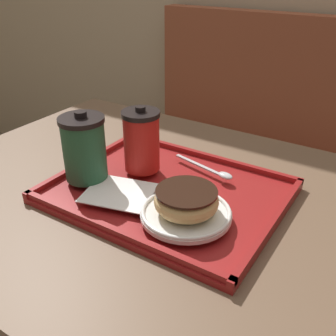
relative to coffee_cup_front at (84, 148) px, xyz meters
name	(u,v)px	position (x,y,z in m)	size (l,w,h in m)	color
booth_bench	(305,198)	(0.28, 0.93, -0.53)	(1.51, 0.44, 1.00)	brown
cafe_table	(161,253)	(0.15, 0.06, -0.25)	(1.09, 0.80, 0.75)	brown
serving_tray	(168,192)	(0.16, 0.06, -0.09)	(0.46, 0.36, 0.02)	maroon
napkin_paper	(119,193)	(0.10, -0.01, -0.07)	(0.16, 0.14, 0.00)	white
coffee_cup_front	(84,148)	(0.00, 0.00, 0.00)	(0.09, 0.09, 0.15)	#235638
coffee_cup_rear	(141,140)	(0.08, 0.10, 0.00)	(0.08, 0.08, 0.14)	red
plate_with_chocolate_donut	(186,213)	(0.25, -0.01, -0.06)	(0.17, 0.17, 0.01)	white
donut_chocolate_glazed	(186,200)	(0.25, -0.01, -0.03)	(0.12, 0.12, 0.04)	#DBB270
spoon	(216,172)	(0.22, 0.16, -0.06)	(0.16, 0.05, 0.01)	silver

